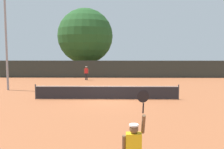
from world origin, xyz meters
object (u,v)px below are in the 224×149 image
Objects in this scene: large_tree at (85,36)px; light_pole at (6,32)px; player_receiving at (86,72)px; player_serving at (134,146)px; tennis_ball at (101,95)px; parked_car_near at (64,68)px.

light_pole is at bearing -107.66° from large_tree.
player_receiving is at bearing -82.41° from large_tree.
player_serving is 23.36m from player_receiving.
player_serving is 0.27× the size of light_pole.
tennis_ball is at bearing 103.00° from player_receiving.
parked_car_near is (-3.74, 2.15, -4.96)m from large_tree.
light_pole is at bearing 51.93° from player_receiving.
player_receiving is at bearing 103.00° from tennis_ball.
player_serving is 1.49× the size of player_receiving.
player_serving is 13.01m from tennis_ball.
parked_car_near is at bearing 104.78° from player_serving.
large_tree is (-1.06, 7.93, 4.73)m from player_receiving.
large_tree reaches higher than player_serving.
player_serving is at bearing -73.10° from parked_car_near.
tennis_ball is at bearing -79.35° from large_tree.
tennis_ball is 10.10m from light_pole.
light_pole is 0.92× the size of large_tree.
parked_car_near is (-7.14, 20.23, 0.74)m from tennis_ball.
light_pole reaches higher than player_receiving.
player_serving is at bearing -56.97° from light_pole.
parked_car_near reaches higher than tennis_ball.
light_pole is at bearing 123.03° from player_serving.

